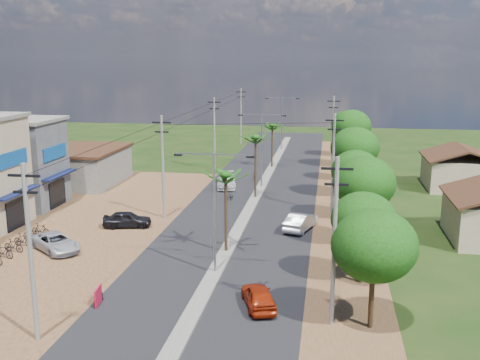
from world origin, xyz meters
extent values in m
plane|color=black|center=(0.00, 0.00, 0.00)|extent=(160.00, 160.00, 0.00)
cube|color=black|center=(0.00, 15.00, 0.02)|extent=(12.00, 110.00, 0.04)
cube|color=#605E56|center=(0.00, 18.00, 0.09)|extent=(1.00, 90.00, 0.18)
cube|color=#53301C|center=(-15.00, 8.00, 0.02)|extent=(18.00, 46.00, 0.04)
cube|color=#53301C|center=(8.50, 15.00, 0.01)|extent=(5.00, 90.00, 0.03)
cube|color=#101844|center=(-17.60, 7.00, 3.10)|extent=(0.80, 5.40, 0.15)
cube|color=black|center=(-17.95, 7.00, 1.30)|extent=(0.10, 3.00, 2.40)
cube|color=navy|center=(-17.92, 7.00, 5.85)|extent=(0.12, 4.20, 1.20)
cube|color=#45464B|center=(-22.00, 14.00, 4.00)|extent=(8.00, 6.00, 8.00)
cube|color=#605E56|center=(-22.00, 14.00, 8.15)|extent=(8.40, 6.40, 0.30)
cube|color=#101844|center=(-17.60, 14.00, 3.10)|extent=(0.80, 5.40, 0.15)
cube|color=black|center=(-17.95, 14.00, 1.30)|extent=(0.10, 3.00, 2.40)
cube|color=navy|center=(-17.92, 14.00, 5.20)|extent=(0.12, 4.20, 1.20)
cube|color=#605E56|center=(-21.00, 24.00, 1.80)|extent=(10.00, 10.00, 3.60)
cube|color=#321A10|center=(-21.00, 24.00, 3.80)|extent=(10.40, 10.40, 0.30)
cube|color=tan|center=(21.00, 28.00, 1.65)|extent=(7.00, 7.00, 3.30)
cylinder|color=black|center=(9.50, -6.00, 2.10)|extent=(0.28, 0.28, 4.20)
ellipsoid|color=black|center=(9.50, -6.00, 4.50)|extent=(4.40, 4.40, 3.74)
cylinder|color=black|center=(9.30, 0.00, 1.92)|extent=(0.28, 0.28, 3.85)
ellipsoid|color=black|center=(9.30, 0.00, 4.12)|extent=(4.00, 4.00, 3.40)
cylinder|color=black|center=(9.70, 7.00, 2.27)|extent=(0.28, 0.28, 4.55)
ellipsoid|color=black|center=(9.70, 7.00, 4.88)|extent=(4.60, 4.60, 3.91)
cylinder|color=black|center=(9.40, 14.00, 2.03)|extent=(0.28, 0.28, 4.06)
ellipsoid|color=black|center=(9.40, 14.00, 4.35)|extent=(4.20, 4.20, 3.57)
cylinder|color=black|center=(9.60, 22.00, 2.38)|extent=(0.28, 0.28, 4.76)
ellipsoid|color=black|center=(9.60, 22.00, 5.10)|extent=(4.80, 4.80, 4.08)
cylinder|color=black|center=(9.20, 30.00, 1.82)|extent=(0.28, 0.28, 3.64)
ellipsoid|color=black|center=(9.20, 30.00, 3.90)|extent=(3.80, 3.80, 3.23)
cylinder|color=black|center=(9.80, 38.00, 2.45)|extent=(0.28, 0.28, 4.90)
ellipsoid|color=black|center=(9.80, 38.00, 5.25)|extent=(5.00, 5.00, 4.25)
cylinder|color=black|center=(9.50, 46.00, 2.17)|extent=(0.28, 0.28, 4.34)
ellipsoid|color=black|center=(9.50, 46.00, 4.65)|extent=(4.40, 4.40, 3.74)
cylinder|color=black|center=(0.00, 4.00, 2.90)|extent=(0.22, 0.22, 5.80)
cylinder|color=black|center=(0.00, 20.00, 3.10)|extent=(0.22, 0.22, 6.20)
cylinder|color=black|center=(0.00, 36.00, 2.75)|extent=(0.22, 0.22, 5.50)
cylinder|color=gray|center=(0.00, 0.00, 4.00)|extent=(0.16, 0.16, 8.00)
cube|color=gray|center=(1.20, 0.00, 7.90)|extent=(2.40, 0.08, 0.08)
cube|color=gray|center=(-1.20, 0.00, 7.90)|extent=(2.40, 0.08, 0.08)
cube|color=black|center=(2.30, 0.00, 7.80)|extent=(0.50, 0.18, 0.12)
cube|color=black|center=(-2.30, 0.00, 7.80)|extent=(0.50, 0.18, 0.12)
cylinder|color=gray|center=(0.00, 25.00, 4.00)|extent=(0.16, 0.16, 8.00)
cube|color=gray|center=(1.20, 25.00, 7.90)|extent=(2.40, 0.08, 0.08)
cube|color=gray|center=(-1.20, 25.00, 7.90)|extent=(2.40, 0.08, 0.08)
cube|color=black|center=(2.30, 25.00, 7.80)|extent=(0.50, 0.18, 0.12)
cube|color=black|center=(-2.30, 25.00, 7.80)|extent=(0.50, 0.18, 0.12)
cylinder|color=gray|center=(0.00, 50.00, 4.00)|extent=(0.16, 0.16, 8.00)
cube|color=gray|center=(1.20, 50.00, 7.90)|extent=(2.40, 0.08, 0.08)
cube|color=gray|center=(-1.20, 50.00, 7.90)|extent=(2.40, 0.08, 0.08)
cube|color=black|center=(2.30, 50.00, 7.80)|extent=(0.50, 0.18, 0.12)
cube|color=black|center=(-2.30, 50.00, 7.80)|extent=(0.50, 0.18, 0.12)
cylinder|color=#605E56|center=(-7.00, -10.00, 4.50)|extent=(0.24, 0.24, 9.00)
cube|color=black|center=(-7.00, -10.00, 8.40)|extent=(1.60, 0.12, 0.12)
cube|color=black|center=(-7.00, -10.00, 7.60)|extent=(1.20, 0.12, 0.12)
cylinder|color=#605E56|center=(-7.00, 12.00, 4.50)|extent=(0.24, 0.24, 9.00)
cube|color=black|center=(-7.00, 12.00, 8.40)|extent=(1.60, 0.12, 0.12)
cube|color=black|center=(-7.00, 12.00, 7.60)|extent=(1.20, 0.12, 0.12)
cylinder|color=#605E56|center=(-7.00, 34.00, 4.50)|extent=(0.24, 0.24, 9.00)
cube|color=black|center=(-7.00, 34.00, 8.40)|extent=(1.60, 0.12, 0.12)
cube|color=black|center=(-7.00, 34.00, 7.60)|extent=(1.20, 0.12, 0.12)
cylinder|color=#605E56|center=(-7.00, 55.00, 4.50)|extent=(0.24, 0.24, 9.00)
cube|color=black|center=(-7.00, 55.00, 8.40)|extent=(1.60, 0.12, 0.12)
cube|color=black|center=(-7.00, 55.00, 7.60)|extent=(1.20, 0.12, 0.12)
cylinder|color=#605E56|center=(7.50, -6.00, 4.50)|extent=(0.24, 0.24, 9.00)
cube|color=black|center=(7.50, -6.00, 8.40)|extent=(1.60, 0.12, 0.12)
cube|color=black|center=(7.50, -6.00, 7.60)|extent=(1.20, 0.12, 0.12)
cylinder|color=#605E56|center=(7.50, 16.00, 4.50)|extent=(0.24, 0.24, 9.00)
cube|color=black|center=(7.50, 16.00, 8.40)|extent=(1.60, 0.12, 0.12)
cube|color=black|center=(7.50, 16.00, 7.60)|extent=(1.20, 0.12, 0.12)
cylinder|color=#605E56|center=(7.50, 38.00, 4.50)|extent=(0.24, 0.24, 9.00)
cube|color=black|center=(7.50, 38.00, 8.40)|extent=(1.60, 0.12, 0.12)
cube|color=black|center=(7.50, 38.00, 7.60)|extent=(1.20, 0.12, 0.12)
imported|color=maroon|center=(3.44, -4.58, 0.65)|extent=(2.64, 4.10, 1.30)
imported|color=#AFB1B8|center=(5.00, 10.30, 0.71)|extent=(2.73, 4.57, 1.42)
imported|color=silver|center=(-3.75, 24.44, 0.71)|extent=(2.83, 5.14, 1.41)
imported|color=#AFB1B8|center=(-12.28, 2.38, 0.64)|extent=(4.92, 4.48, 1.27)
imported|color=black|center=(-9.21, 8.79, 0.67)|extent=(4.19, 2.39, 1.34)
imported|color=black|center=(3.64, -3.74, 0.49)|extent=(1.03, 1.96, 0.98)
imported|color=black|center=(-2.38, 18.49, 0.42)|extent=(0.99, 1.69, 0.84)
imported|color=black|center=(-1.20, 28.39, 0.51)|extent=(0.77, 1.75, 1.02)
cube|color=#A80F2C|center=(-5.61, -5.70, 0.53)|extent=(0.26, 1.27, 1.06)
cylinder|color=black|center=(-5.61, -6.28, 0.26)|extent=(0.04, 0.04, 0.53)
cylinder|color=black|center=(-5.61, -5.12, 0.26)|extent=(0.04, 0.04, 0.53)
imported|color=black|center=(-15.21, 0.42, 0.50)|extent=(1.72, 0.77, 1.00)
imported|color=black|center=(-15.21, 1.72, 0.50)|extent=(1.72, 0.77, 1.00)
imported|color=black|center=(-15.21, 3.02, 0.50)|extent=(1.72, 0.77, 1.00)
imported|color=black|center=(-15.21, 4.32, 0.50)|extent=(1.72, 0.77, 1.00)
imported|color=black|center=(-15.21, 5.62, 0.50)|extent=(1.72, 0.77, 1.00)
camera|label=1|loc=(7.04, -33.74, 13.84)|focal=42.00mm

